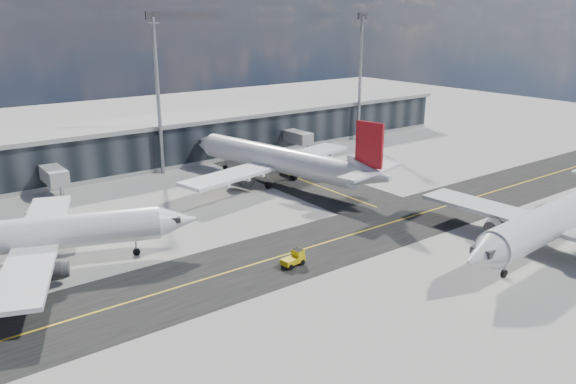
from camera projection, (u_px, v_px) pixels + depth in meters
The scene contains 9 objects.
ground at pixel (331, 258), 68.60m from camera, with size 300.00×300.00×0.00m, color gray.
taxiway_lanes at pixel (302, 225), 79.04m from camera, with size 180.00×63.00×0.03m.
terminal_concourse at pixel (147, 145), 109.39m from camera, with size 152.00×19.80×8.80m.
floodlight_masts at pixel (158, 89), 100.59m from camera, with size 102.50×0.70×28.90m.
airliner_af at pixel (21, 236), 64.73m from camera, with size 39.04×33.75×11.95m.
airliner_redtail at pixel (279, 160), 97.13m from camera, with size 38.07×44.34×13.21m.
airliner_near at pixel (562, 216), 70.53m from camera, with size 42.83×36.53×12.68m.
baggage_tug at pixel (294, 258), 66.26m from camera, with size 3.07×1.82×1.83m.
service_van at pixel (319, 167), 106.50m from camera, with size 2.25×4.88×1.36m, color white.
Camera 1 is at (-41.85, -47.37, 28.34)m, focal length 35.00 mm.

